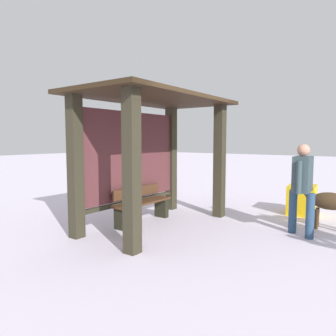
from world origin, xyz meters
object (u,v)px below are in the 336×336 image
at_px(bus_shelter, 148,138).
at_px(grit_bin, 302,200).
at_px(person_walking, 302,182).
at_px(bench_left_inside, 142,205).
at_px(dog, 334,203).

height_order(bus_shelter, grit_bin, bus_shelter).
height_order(bus_shelter, person_walking, bus_shelter).
height_order(bench_left_inside, dog, same).
bearing_deg(dog, grit_bin, 38.55).
distance_m(bus_shelter, person_walking, 2.90).
xyz_separation_m(person_walking, dog, (0.71, -0.41, -0.42)).
relative_size(person_walking, grit_bin, 2.28).
bearing_deg(bus_shelter, bench_left_inside, 90.00).
bearing_deg(person_walking, bus_shelter, 110.39).
bearing_deg(bench_left_inside, bus_shelter, -90.00).
bearing_deg(grit_bin, bench_left_inside, 138.03).
height_order(person_walking, grit_bin, person_walking).
distance_m(dog, grit_bin, 1.28).
xyz_separation_m(bus_shelter, grit_bin, (2.68, -2.24, -1.37)).
bearing_deg(bus_shelter, person_walking, -69.61).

